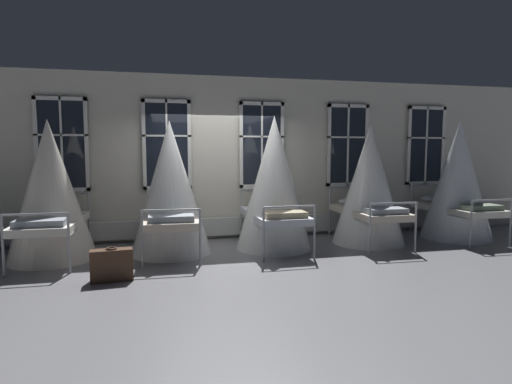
% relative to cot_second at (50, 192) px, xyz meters
% --- Properties ---
extents(ground, '(28.12, 28.12, 0.00)m').
position_rel_cot_second_xyz_m(ground, '(2.85, -0.00, -1.12)').
color(ground, slate).
extents(back_wall_with_windows, '(15.06, 0.10, 3.28)m').
position_rel_cot_second_xyz_m(back_wall_with_windows, '(2.85, 1.16, 0.52)').
color(back_wall_with_windows, beige).
rests_on(back_wall_with_windows, ground).
extents(window_bank, '(10.49, 0.10, 2.71)m').
position_rel_cot_second_xyz_m(window_bank, '(2.85, 1.04, -0.08)').
color(window_bank, black).
rests_on(window_bank, ground).
extents(cot_second, '(1.39, 1.87, 2.30)m').
position_rel_cot_second_xyz_m(cot_second, '(0.00, 0.00, 0.00)').
color(cot_second, '#9EA3A8').
rests_on(cot_second, ground).
extents(cot_third, '(1.39, 1.88, 2.31)m').
position_rel_cot_second_xyz_m(cot_third, '(1.92, 0.00, 0.00)').
color(cot_third, '#9EA3A8').
rests_on(cot_third, ground).
extents(cot_fourth, '(1.39, 1.88, 2.42)m').
position_rel_cot_second_xyz_m(cot_fourth, '(3.78, -0.02, 0.06)').
color(cot_fourth, '#9EA3A8').
rests_on(cot_fourth, ground).
extents(cot_fifth, '(1.39, 1.88, 2.31)m').
position_rel_cot_second_xyz_m(cot_fifth, '(5.69, -0.00, 0.00)').
color(cot_fifth, '#9EA3A8').
rests_on(cot_fifth, ground).
extents(cot_sixth, '(1.39, 1.88, 2.42)m').
position_rel_cot_second_xyz_m(cot_sixth, '(7.67, 0.01, 0.06)').
color(cot_sixth, '#9EA3A8').
rests_on(cot_sixth, ground).
extents(suitcase_dark, '(0.58, 0.26, 0.47)m').
position_rel_cot_second_xyz_m(suitcase_dark, '(1.08, -1.43, -0.90)').
color(suitcase_dark, '#472D1E').
rests_on(suitcase_dark, ground).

